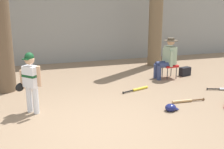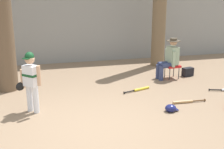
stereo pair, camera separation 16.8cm
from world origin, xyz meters
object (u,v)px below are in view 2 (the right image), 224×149
Objects in this scene: bat_yellow_trainer at (140,89)px; bat_wood_tan at (185,102)px; batting_helmet_navy at (171,108)px; seated_spectator at (170,57)px; handbag_beside_stool at (188,72)px; young_ballplayer at (30,78)px; folding_stool at (172,66)px.

bat_wood_tan is at bearing -57.55° from bat_yellow_trainer.
bat_wood_tan is 0.66m from batting_helmet_navy.
seated_spectator is 0.85m from handbag_beside_stool.
young_ballplayer is 3.84× the size of handbag_beside_stool.
bat_yellow_trainer is at bearing -147.71° from folding_stool.
folding_stool is 0.63m from handbag_beside_stool.
batting_helmet_navy is (-1.73, -2.40, -0.06)m from handbag_beside_stool.
handbag_beside_stool is at bearing 7.57° from seated_spectator.
seated_spectator reaches higher than handbag_beside_stool.
folding_stool reaches higher than batting_helmet_navy.
handbag_beside_stool is at bearing 54.26° from batting_helmet_navy.
batting_helmet_navy reaches higher than bat_wood_tan.
seated_spectator reaches higher than batting_helmet_navy.
batting_helmet_navy is at bearing -146.15° from bat_wood_tan.
young_ballplayer is at bearing 173.57° from bat_wood_tan.
handbag_beside_stool is (0.58, 0.08, -0.23)m from folding_stool.
folding_stool is 1.45× the size of batting_helmet_navy.
bat_wood_tan is 1.33m from bat_yellow_trainer.
handbag_beside_stool is 1.17× the size of batting_helmet_navy.
seated_spectator is 1.48× the size of bat_wood_tan.
young_ballplayer reaches higher than bat_wood_tan.
seated_spectator is (-0.10, -0.01, 0.28)m from folding_stool.
young_ballplayer is at bearing 165.29° from batting_helmet_navy.
handbag_beside_stool reaches higher than batting_helmet_navy.
folding_stool is 0.52× the size of bat_wood_tan.
bat_yellow_trainer is (-1.21, -0.82, -0.61)m from seated_spectator.
young_ballplayer is at bearing -164.78° from bat_yellow_trainer.
bat_yellow_trainer is at bearing -145.83° from seated_spectator.
batting_helmet_navy is (0.16, -1.49, 0.04)m from bat_yellow_trainer.
handbag_beside_stool is 2.10m from bat_yellow_trainer.
handbag_beside_stool is 0.42× the size of bat_wood_tan.
seated_spectator is (3.91, 1.56, -0.10)m from young_ballplayer.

